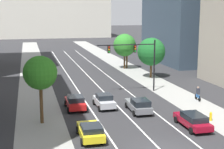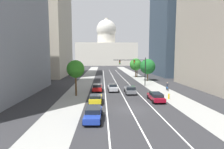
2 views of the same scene
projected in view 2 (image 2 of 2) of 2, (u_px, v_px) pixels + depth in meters
name	position (u px, v px, depth m)	size (l,w,h in m)	color
ground_plane	(113.00, 77.00, 63.76)	(400.00, 400.00, 0.00)	#2B2B2D
sidewalk_left	(87.00, 78.00, 58.30)	(4.68, 130.00, 0.01)	gray
sidewalk_right	(140.00, 78.00, 59.29)	(4.68, 130.00, 0.01)	gray
lane_stripe_left	(104.00, 83.00, 48.68)	(0.16, 90.00, 0.01)	white
lane_stripe_center	(116.00, 83.00, 48.86)	(0.16, 90.00, 0.01)	white
lane_stripe_right	(127.00, 82.00, 49.05)	(0.16, 90.00, 0.01)	white
office_tower_far_left	(40.00, 30.00, 64.72)	(19.63, 25.14, 34.13)	#B7AD99
office_tower_far_right	(181.00, 6.00, 66.25)	(18.89, 21.77, 52.14)	#334251
capitol_building	(106.00, 49.00, 149.02)	(49.34, 22.87, 39.07)	beige
car_red	(97.00, 87.00, 36.56)	(2.07, 4.13, 1.53)	red
car_yellow	(96.00, 98.00, 27.36)	(2.09, 4.30, 1.39)	yellow
car_gray	(130.00, 90.00, 34.20)	(2.14, 4.74, 1.53)	slate
car_silver	(113.00, 87.00, 36.62)	(2.04, 4.07, 1.55)	#B2B5BA
car_crimson	(156.00, 97.00, 28.42)	(2.03, 4.79, 1.39)	maroon
car_blue	(93.00, 113.00, 19.97)	(2.14, 4.83, 1.45)	#1E389E
traffic_signal_mast	(135.00, 66.00, 42.90)	(7.95, 0.39, 6.93)	black
fire_hydrant	(169.00, 96.00, 30.07)	(0.26, 0.35, 0.91)	yellow
cyclist	(167.00, 86.00, 37.49)	(0.39, 1.70, 1.72)	black
street_tree_mid_right	(148.00, 67.00, 52.28)	(4.51, 4.51, 6.51)	#51381E
street_tree_far_right	(137.00, 65.00, 62.07)	(3.46, 3.46, 6.12)	#51381E
street_tree_near_right	(136.00, 64.00, 61.76)	(4.21, 4.21, 6.56)	#51381E
street_tree_mid_left	(76.00, 69.00, 32.03)	(3.23, 3.23, 6.56)	#51381E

